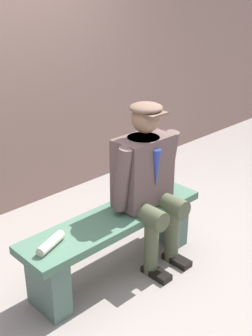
% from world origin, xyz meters
% --- Properties ---
extents(ground_plane, '(30.00, 30.00, 0.00)m').
position_xyz_m(ground_plane, '(0.00, 0.00, 0.00)').
color(ground_plane, gray).
extents(bench, '(1.52, 0.39, 0.48)m').
position_xyz_m(bench, '(0.00, 0.00, 0.32)').
color(bench, '#466A54').
rests_on(bench, ground).
extents(seated_man, '(0.61, 0.52, 1.28)m').
position_xyz_m(seated_man, '(-0.29, 0.05, 0.71)').
color(seated_man, brown).
rests_on(seated_man, ground).
extents(rolled_magazine, '(0.24, 0.14, 0.06)m').
position_xyz_m(rolled_magazine, '(0.57, 0.01, 0.51)').
color(rolled_magazine, beige).
rests_on(rolled_magazine, bench).
extents(stadium_wall, '(12.00, 0.24, 2.32)m').
position_xyz_m(stadium_wall, '(0.00, -1.51, 1.16)').
color(stadium_wall, '#8B6C62').
rests_on(stadium_wall, ground).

